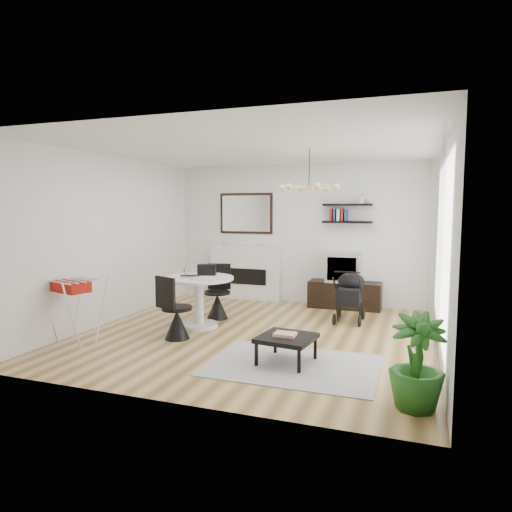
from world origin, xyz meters
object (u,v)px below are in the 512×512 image
(dining_table, at_px, (199,294))
(potted_plant, at_px, (417,362))
(fireplace, at_px, (245,266))
(crt_tv, at_px, (344,267))
(coffee_table, at_px, (287,339))
(tv_console, at_px, (345,295))
(drying_rack, at_px, (75,310))
(stroller, at_px, (350,298))

(dining_table, relative_size, potted_plant, 1.21)
(fireplace, xyz_separation_m, dining_table, (0.11, -2.32, -0.16))
(crt_tv, height_order, coffee_table, crt_tv)
(dining_table, bearing_deg, tv_console, 48.01)
(fireplace, bearing_deg, drying_rack, -106.38)
(crt_tv, height_order, potted_plant, crt_tv)
(crt_tv, xyz_separation_m, dining_table, (-1.91, -2.15, -0.24))
(tv_console, xyz_separation_m, coffee_table, (-0.19, -3.30, 0.05))
(drying_rack, xyz_separation_m, coffee_table, (2.94, 0.20, -0.17))
(fireplace, relative_size, crt_tv, 3.53)
(tv_console, height_order, dining_table, dining_table)
(dining_table, distance_m, potted_plant, 3.77)
(tv_console, distance_m, crt_tv, 0.52)
(crt_tv, xyz_separation_m, drying_rack, (-3.10, -3.50, -0.29))
(potted_plant, bearing_deg, fireplace, 127.92)
(dining_table, bearing_deg, potted_plant, -31.37)
(dining_table, height_order, coffee_table, dining_table)
(dining_table, height_order, drying_rack, drying_rack)
(crt_tv, bearing_deg, dining_table, -131.61)
(drying_rack, bearing_deg, tv_console, 65.48)
(fireplace, height_order, coffee_table, fireplace)
(drying_rack, bearing_deg, dining_table, 65.88)
(drying_rack, distance_m, stroller, 4.21)
(crt_tv, distance_m, dining_table, 2.88)
(coffee_table, bearing_deg, potted_plant, -28.76)
(fireplace, height_order, stroller, fireplace)
(dining_table, bearing_deg, crt_tv, 48.39)
(coffee_table, bearing_deg, stroller, 79.74)
(stroller, height_order, potted_plant, potted_plant)
(crt_tv, bearing_deg, coffee_table, -92.80)
(coffee_table, distance_m, potted_plant, 1.69)
(dining_table, height_order, stroller, stroller)
(drying_rack, relative_size, coffee_table, 1.28)
(tv_console, distance_m, drying_rack, 4.71)
(stroller, relative_size, coffee_table, 1.27)
(dining_table, relative_size, coffee_table, 1.55)
(fireplace, xyz_separation_m, stroller, (2.28, -1.14, -0.30))
(tv_console, bearing_deg, potted_plant, -72.69)
(crt_tv, xyz_separation_m, stroller, (0.26, -0.97, -0.38))
(tv_console, xyz_separation_m, dining_table, (-1.94, -2.15, 0.27))
(fireplace, distance_m, drying_rack, 3.83)
(drying_rack, relative_size, stroller, 1.01)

